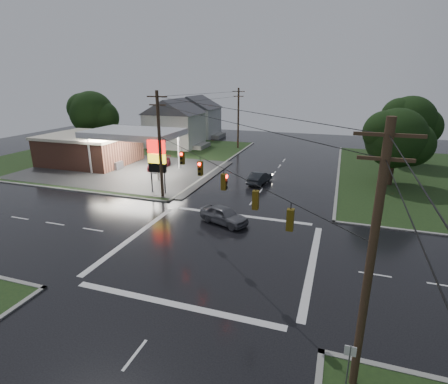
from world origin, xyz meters
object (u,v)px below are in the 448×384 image
(utility_pole_nw, at_px, (160,144))
(car_crossing, at_px, (224,215))
(gas_station, at_px, (96,147))
(car_north, at_px, (260,178))
(house_far, at_px, (195,116))
(tree_ne_near, at_px, (398,138))
(house_near, at_px, (175,122))
(tree_ne_far, at_px, (411,122))
(car_pump, at_px, (159,164))
(utility_pole_se, at_px, (370,263))
(tree_nw_behind, at_px, (93,113))
(utility_pole_n, at_px, (238,118))
(pylon_sign, at_px, (157,158))

(utility_pole_nw, bearing_deg, car_crossing, -28.72)
(gas_station, bearing_deg, car_north, -4.56)
(house_far, xyz_separation_m, tree_ne_near, (36.09, -26.01, 1.16))
(utility_pole_nw, height_order, house_near, utility_pole_nw)
(tree_ne_far, bearing_deg, car_pump, -157.36)
(tree_ne_near, xyz_separation_m, car_north, (-14.94, -4.28, -4.84))
(utility_pole_se, xyz_separation_m, tree_nw_behind, (-43.34, 39.49, 0.46))
(tree_ne_near, distance_m, car_crossing, 23.37)
(utility_pole_n, relative_size, car_pump, 2.09)
(tree_ne_near, bearing_deg, house_far, 144.23)
(utility_pole_n, xyz_separation_m, tree_ne_near, (23.64, -16.01, 0.09))
(utility_pole_nw, relative_size, house_far, 1.00)
(utility_pole_nw, relative_size, tree_ne_near, 1.22)
(tree_ne_far, bearing_deg, car_north, -137.80)
(house_near, relative_size, tree_ne_far, 1.13)
(gas_station, bearing_deg, tree_nw_behind, 128.42)
(pylon_sign, bearing_deg, tree_ne_far, 40.35)
(house_near, xyz_separation_m, house_far, (-1.00, 12.00, 0.00))
(utility_pole_nw, distance_m, tree_ne_far, 36.20)
(gas_station, xyz_separation_m, car_north, (24.88, -1.98, -1.83))
(gas_station, distance_m, car_north, 25.02)
(tree_nw_behind, height_order, car_north, tree_nw_behind)
(house_near, distance_m, house_far, 12.04)
(utility_pole_nw, bearing_deg, tree_ne_near, 27.86)
(pylon_sign, bearing_deg, gas_station, 148.78)
(gas_station, distance_m, car_pump, 10.11)
(house_far, xyz_separation_m, car_crossing, (20.95, -43.16, -3.63))
(car_pump, bearing_deg, utility_pole_n, 63.31)
(tree_ne_near, bearing_deg, utility_pole_se, -98.38)
(car_crossing, distance_m, car_pump, 21.34)
(tree_ne_near, bearing_deg, gas_station, -176.70)
(gas_station, height_order, utility_pole_n, utility_pole_n)
(pylon_sign, relative_size, house_far, 0.54)
(house_far, height_order, car_crossing, house_far)
(utility_pole_nw, height_order, car_pump, utility_pole_nw)
(utility_pole_nw, distance_m, car_pump, 13.42)
(utility_pole_n, xyz_separation_m, car_north, (8.70, -20.28, -4.75))
(utility_pole_se, distance_m, tree_ne_far, 44.16)
(gas_station, bearing_deg, pylon_sign, -31.22)
(tree_nw_behind, relative_size, tree_ne_near, 1.11)
(gas_station, height_order, car_north, gas_station)
(utility_pole_se, xyz_separation_m, tree_ne_near, (4.64, 31.49, -0.16))
(utility_pole_n, relative_size, house_near, 0.95)
(utility_pole_nw, xyz_separation_m, utility_pole_n, (0.00, 28.50, -0.25))
(tree_ne_near, bearing_deg, tree_ne_far, 75.93)
(gas_station, xyz_separation_m, house_near, (4.73, 16.30, 1.86))
(utility_pole_n, distance_m, car_crossing, 34.55)
(gas_station, relative_size, utility_pole_nw, 2.38)
(pylon_sign, relative_size, car_pump, 1.19)
(utility_pole_nw, relative_size, utility_pole_se, 1.00)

